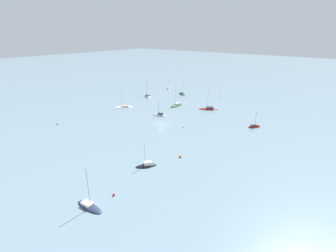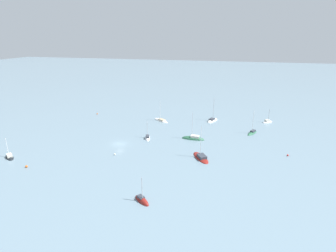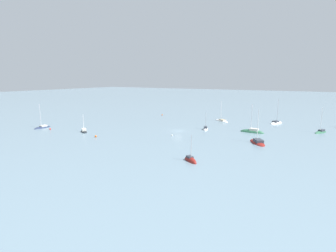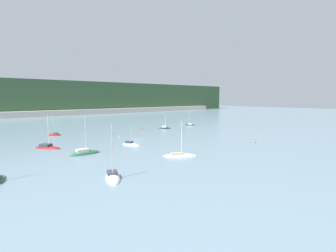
% 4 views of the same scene
% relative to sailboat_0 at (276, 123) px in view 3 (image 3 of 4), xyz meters
% --- Properties ---
extents(ground_plane, '(600.00, 600.00, 0.00)m').
position_rel_sailboat_0_xyz_m(ground_plane, '(26.32, 31.59, -0.09)').
color(ground_plane, slate).
extents(sailboat_0, '(4.95, 7.33, 10.40)m').
position_rel_sailboat_0_xyz_m(sailboat_0, '(0.00, 0.00, 0.00)').
color(sailboat_0, white).
rests_on(sailboat_0, ground_plane).
extents(sailboat_1, '(2.39, 6.55, 9.07)m').
position_rel_sailboat_0_xyz_m(sailboat_1, '(70.69, 51.14, 0.02)').
color(sailboat_1, '#232D4C').
rests_on(sailboat_1, ground_plane).
extents(sailboat_2, '(7.66, 2.35, 10.19)m').
position_rel_sailboat_0_xyz_m(sailboat_2, '(4.30, 21.54, 0.02)').
color(sailboat_2, '#2D6647').
rests_on(sailboat_2, ground_plane).
extents(sailboat_3, '(6.67, 8.24, 10.01)m').
position_rel_sailboat_0_xyz_m(sailboat_3, '(-0.19, 35.23, 0.04)').
color(sailboat_3, maroon).
rests_on(sailboat_3, ground_plane).
extents(sailboat_4, '(4.54, 3.89, 6.78)m').
position_rel_sailboat_0_xyz_m(sailboat_4, '(8.93, 58.64, -0.02)').
color(sailboat_4, maroon).
rests_on(sailboat_4, ground_plane).
extents(sailboat_5, '(3.48, 6.05, 6.56)m').
position_rel_sailboat_0_xyz_m(sailboat_5, '(19.33, 24.65, 0.02)').
color(sailboat_5, silver).
rests_on(sailboat_5, ground_plane).
extents(sailboat_6, '(5.33, 4.49, 6.45)m').
position_rel_sailboat_0_xyz_m(sailboat_6, '(52.38, 48.63, 0.04)').
color(sailboat_6, black).
rests_on(sailboat_6, ground_plane).
extents(sailboat_8, '(4.36, 6.52, 8.79)m').
position_rel_sailboat_0_xyz_m(sailboat_8, '(-15.05, 10.70, 0.03)').
color(sailboat_8, '#2D6647').
rests_on(sailboat_8, ground_plane).
extents(sailboat_9, '(7.91, 6.65, 8.87)m').
position_rel_sailboat_0_xyz_m(sailboat_9, '(20.28, 5.05, -0.02)').
color(sailboat_9, white).
rests_on(sailboat_9, ground_plane).
extents(mooring_buoy_0, '(0.53, 0.53, 0.53)m').
position_rel_sailboat_0_xyz_m(mooring_buoy_0, '(65.33, 51.86, 0.17)').
color(mooring_buoy_0, red).
rests_on(mooring_buoy_0, ground_plane).
extents(mooring_buoy_1, '(0.52, 0.52, 0.52)m').
position_rel_sailboat_0_xyz_m(mooring_buoy_1, '(50.01, 3.22, 0.17)').
color(mooring_buoy_1, orange).
rests_on(mooring_buoy_1, ground_plane).
extents(mooring_buoy_3, '(0.62, 0.62, 0.62)m').
position_rel_sailboat_0_xyz_m(mooring_buoy_3, '(43.32, 52.34, 0.22)').
color(mooring_buoy_3, orange).
rests_on(mooring_buoy_3, ground_plane).
extents(mooring_buoy_4, '(0.51, 0.51, 0.51)m').
position_rel_sailboat_0_xyz_m(mooring_buoy_4, '(24.23, 39.55, 0.16)').
color(mooring_buoy_4, white).
rests_on(mooring_buoy_4, ground_plane).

